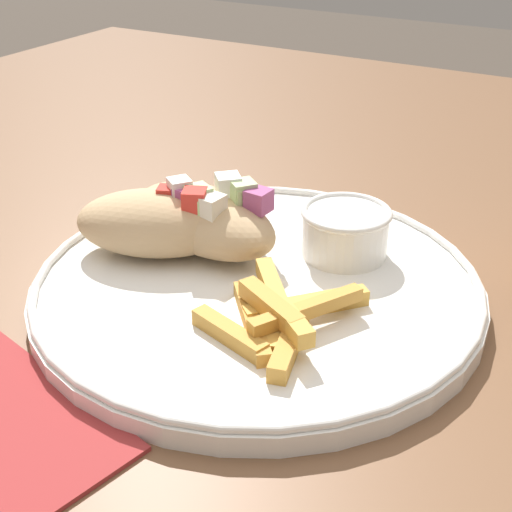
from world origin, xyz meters
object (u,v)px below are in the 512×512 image
Objects in this scene: pita_sandwich_near at (154,224)px; pita_sandwich_far at (205,218)px; fries_pile at (278,315)px; sauce_ramekin at (345,229)px; plate at (256,286)px.

pita_sandwich_near is 0.93× the size of pita_sandwich_far.
pita_sandwich_far reaches higher than fries_pile.
pita_sandwich_far is at bearing -157.41° from sauce_ramekin.
pita_sandwich_far reaches higher than plate.
fries_pile is at bearing -42.62° from pita_sandwich_near.
sauce_ramekin is at bearing 4.94° from pita_sandwich_near.
plate is at bearing -22.93° from pita_sandwich_near.
plate is at bearing -10.25° from pita_sandwich_far.
sauce_ramekin is (0.12, 0.07, -0.00)m from pita_sandwich_near.
sauce_ramekin is (-0.00, 0.11, 0.01)m from fries_pile.
sauce_ramekin reaches higher than plate.
pita_sandwich_far is at bearing 144.73° from fries_pile.
plate is 2.17× the size of pita_sandwich_far.
fries_pile is 0.11m from sauce_ramekin.
pita_sandwich_near reaches higher than fries_pile.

